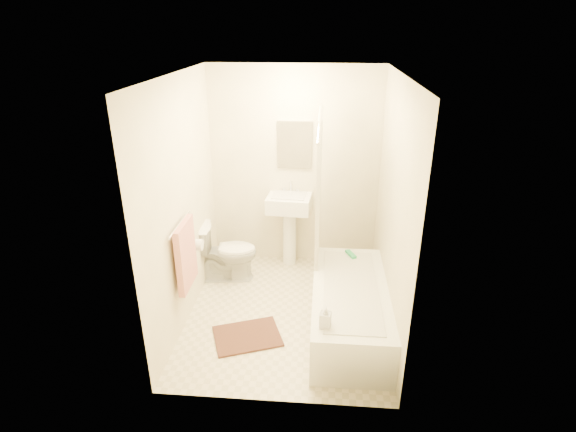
# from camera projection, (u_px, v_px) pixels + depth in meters

# --- Properties ---
(floor) EXTENTS (2.40, 2.40, 0.00)m
(floor) POSITION_uv_depth(u_px,v_px,m) (286.00, 313.00, 4.71)
(floor) COLOR beige
(floor) RESTS_ON ground
(ceiling) EXTENTS (2.40, 2.40, 0.00)m
(ceiling) POSITION_uv_depth(u_px,v_px,m) (286.00, 75.00, 3.76)
(ceiling) COLOR white
(ceiling) RESTS_ON ground
(wall_back) EXTENTS (2.00, 0.02, 2.40)m
(wall_back) POSITION_uv_depth(u_px,v_px,m) (295.00, 169.00, 5.34)
(wall_back) COLOR beige
(wall_back) RESTS_ON ground
(wall_left) EXTENTS (0.02, 2.40, 2.40)m
(wall_left) POSITION_uv_depth(u_px,v_px,m) (182.00, 204.00, 4.31)
(wall_left) COLOR beige
(wall_left) RESTS_ON ground
(wall_right) EXTENTS (0.02, 2.40, 2.40)m
(wall_right) POSITION_uv_depth(u_px,v_px,m) (393.00, 210.00, 4.16)
(wall_right) COLOR beige
(wall_right) RESTS_ON ground
(mirror) EXTENTS (0.40, 0.03, 0.55)m
(mirror) POSITION_uv_depth(u_px,v_px,m) (295.00, 145.00, 5.20)
(mirror) COLOR white
(mirror) RESTS_ON wall_back
(curtain_rod) EXTENTS (0.03, 1.70, 0.03)m
(curtain_rod) POSITION_uv_depth(u_px,v_px,m) (320.00, 121.00, 3.99)
(curtain_rod) COLOR silver
(curtain_rod) RESTS_ON wall_back
(shower_curtain) EXTENTS (0.04, 0.80, 1.55)m
(shower_curtain) POSITION_uv_depth(u_px,v_px,m) (319.00, 188.00, 4.66)
(shower_curtain) COLOR silver
(shower_curtain) RESTS_ON curtain_rod
(towel_bar) EXTENTS (0.02, 0.60, 0.02)m
(towel_bar) POSITION_uv_depth(u_px,v_px,m) (180.00, 224.00, 4.12)
(towel_bar) COLOR silver
(towel_bar) RESTS_ON wall_left
(towel) EXTENTS (0.06, 0.45, 0.66)m
(towel) POSITION_uv_depth(u_px,v_px,m) (186.00, 255.00, 4.25)
(towel) COLOR #CC7266
(towel) RESTS_ON towel_bar
(toilet_paper) EXTENTS (0.11, 0.12, 0.12)m
(toilet_paper) POSITION_uv_depth(u_px,v_px,m) (197.00, 245.00, 4.62)
(toilet_paper) COLOR white
(toilet_paper) RESTS_ON wall_left
(toilet) EXTENTS (0.74, 0.48, 0.69)m
(toilet) POSITION_uv_depth(u_px,v_px,m) (227.00, 252.00, 5.23)
(toilet) COLOR white
(toilet) RESTS_ON floor
(sink) EXTENTS (0.54, 0.44, 1.00)m
(sink) POSITION_uv_depth(u_px,v_px,m) (289.00, 227.00, 5.49)
(sink) COLOR white
(sink) RESTS_ON floor
(bathtub) EXTENTS (0.72, 1.64, 0.46)m
(bathtub) POSITION_uv_depth(u_px,v_px,m) (349.00, 308.00, 4.39)
(bathtub) COLOR white
(bathtub) RESTS_ON floor
(bath_mat) EXTENTS (0.75, 0.65, 0.02)m
(bath_mat) POSITION_uv_depth(u_px,v_px,m) (247.00, 336.00, 4.35)
(bath_mat) COLOR #4B231A
(bath_mat) RESTS_ON floor
(soap_bottle) EXTENTS (0.10, 0.11, 0.20)m
(soap_bottle) POSITION_uv_depth(u_px,v_px,m) (325.00, 317.00, 3.72)
(soap_bottle) COLOR white
(soap_bottle) RESTS_ON bathtub
(scrub_brush) EXTENTS (0.12, 0.18, 0.04)m
(scrub_brush) POSITION_uv_depth(u_px,v_px,m) (351.00, 254.00, 4.88)
(scrub_brush) COLOR #2CAD63
(scrub_brush) RESTS_ON bathtub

